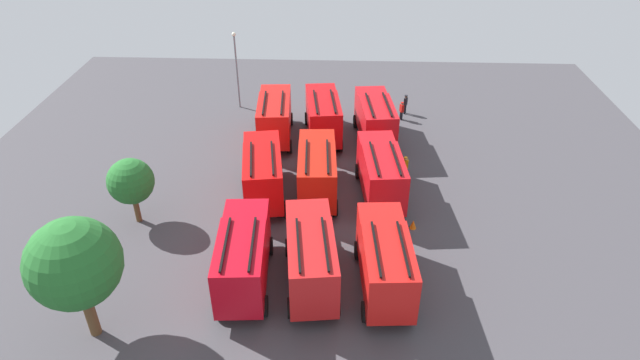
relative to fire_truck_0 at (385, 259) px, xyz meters
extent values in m
plane|color=#423F44|center=(8.90, 3.88, -2.15)|extent=(54.09, 54.09, 0.00)
cube|color=red|center=(2.44, 0.16, -0.05)|extent=(2.36, 2.64, 2.60)
cube|color=#8C9EAD|center=(3.49, 0.22, 0.26)|extent=(0.22, 2.13, 1.46)
cube|color=red|center=(-1.05, -0.07, 0.10)|extent=(4.95, 2.80, 2.90)
cube|color=black|center=(-1.09, 0.62, 1.67)|extent=(4.32, 0.40, 0.12)
cube|color=black|center=(-1.00, -0.75, 1.67)|extent=(4.32, 0.40, 0.12)
cube|color=silver|center=(3.64, 0.23, -1.20)|extent=(0.35, 2.38, 0.28)
cylinder|color=black|center=(2.57, 1.37, -1.60)|extent=(1.12, 0.42, 1.10)
cylinder|color=black|center=(2.72, -1.03, -1.60)|extent=(1.12, 0.42, 1.10)
cylinder|color=black|center=(-2.32, 1.05, -1.60)|extent=(1.12, 0.42, 1.10)
cylinder|color=black|center=(-2.17, -1.34, -1.60)|extent=(1.12, 0.42, 1.10)
cube|color=red|center=(11.44, -0.02, -0.05)|extent=(2.42, 2.69, 2.60)
cube|color=#8C9EAD|center=(12.49, 0.08, 0.26)|extent=(0.28, 2.12, 1.46)
cube|color=red|center=(7.96, -0.34, 0.10)|extent=(5.01, 2.93, 2.90)
cube|color=black|center=(7.89, 0.34, 1.67)|extent=(4.31, 0.52, 0.12)
cube|color=black|center=(8.02, -1.03, 1.67)|extent=(4.31, 0.52, 0.12)
cube|color=silver|center=(12.64, 0.09, -1.20)|extent=(0.42, 2.38, 0.28)
cylinder|color=black|center=(11.53, 1.19, -1.60)|extent=(1.13, 0.45, 1.10)
cylinder|color=black|center=(11.75, -1.20, -1.60)|extent=(1.13, 0.45, 1.10)
cylinder|color=black|center=(6.65, 0.74, -1.60)|extent=(1.13, 0.45, 1.10)
cylinder|color=black|center=(6.87, -1.65, -1.60)|extent=(1.13, 0.45, 1.10)
cube|color=red|center=(19.62, 0.04, -0.05)|extent=(2.45, 2.71, 2.60)
cube|color=#8C9EAD|center=(20.67, 0.15, 0.26)|extent=(0.30, 2.12, 1.46)
cube|color=red|center=(16.14, -0.32, 0.10)|extent=(5.03, 2.98, 2.90)
cube|color=black|center=(16.07, 0.36, 1.67)|extent=(4.31, 0.57, 0.12)
cube|color=black|center=(16.21, -1.00, 1.67)|extent=(4.31, 0.57, 0.12)
cube|color=silver|center=(20.82, 0.17, -1.20)|extent=(0.44, 2.38, 0.28)
cylinder|color=black|center=(19.70, 1.26, -1.60)|extent=(1.13, 0.46, 1.10)
cylinder|color=black|center=(19.94, -1.13, -1.60)|extent=(1.13, 0.46, 1.10)
cylinder|color=black|center=(14.82, 0.75, -1.60)|extent=(1.13, 0.46, 1.10)
cylinder|color=black|center=(15.07, -1.64, -1.60)|extent=(1.13, 0.46, 1.10)
cube|color=red|center=(2.59, 4.30, -0.05)|extent=(2.48, 2.74, 2.60)
cube|color=#8C9EAD|center=(3.63, 4.42, 0.26)|extent=(0.33, 2.12, 1.46)
cube|color=red|center=(-0.88, 3.89, 0.10)|extent=(5.06, 3.05, 2.90)
cube|color=black|center=(-0.97, 4.57, 1.67)|extent=(4.30, 0.63, 0.12)
cube|color=black|center=(-0.80, 3.21, 1.67)|extent=(4.30, 0.63, 0.12)
cube|color=silver|center=(3.78, 4.44, -1.20)|extent=(0.48, 2.38, 0.28)
cylinder|color=black|center=(2.65, 5.52, -1.60)|extent=(1.13, 0.48, 1.10)
cylinder|color=black|center=(2.93, 3.13, -1.60)|extent=(1.13, 0.48, 1.10)
cylinder|color=black|center=(-2.22, 4.94, -1.60)|extent=(1.13, 0.48, 1.10)
cylinder|color=black|center=(-1.93, 2.55, -1.60)|extent=(1.13, 0.48, 1.10)
cube|color=red|center=(11.50, 4.21, -0.05)|extent=(2.32, 2.60, 2.60)
cube|color=#8C9EAD|center=(12.55, 4.26, 0.26)|extent=(0.18, 2.13, 1.46)
cube|color=red|center=(8.00, 4.04, 0.10)|extent=(4.92, 2.73, 2.90)
cube|color=black|center=(7.97, 4.73, 1.67)|extent=(4.32, 0.33, 0.12)
cube|color=black|center=(8.04, 3.35, 1.67)|extent=(4.32, 0.33, 0.12)
cube|color=silver|center=(12.70, 4.27, -1.20)|extent=(0.32, 2.38, 0.28)
cylinder|color=black|center=(11.64, 5.42, -1.60)|extent=(1.12, 0.40, 1.10)
cylinder|color=black|center=(11.76, 3.02, -1.60)|extent=(1.12, 0.40, 1.10)
cylinder|color=black|center=(6.75, 5.18, -1.60)|extent=(1.12, 0.40, 1.10)
cylinder|color=black|center=(6.86, 2.78, -1.60)|extent=(1.12, 0.40, 1.10)
cube|color=red|center=(20.02, 4.28, -0.05)|extent=(2.47, 2.73, 2.60)
cube|color=#8C9EAD|center=(21.07, 4.40, 0.26)|extent=(0.32, 2.12, 1.46)
cube|color=red|center=(16.55, 3.88, 0.10)|extent=(5.05, 3.03, 2.90)
cube|color=black|center=(16.47, 4.56, 1.67)|extent=(4.31, 0.61, 0.12)
cube|color=black|center=(16.62, 3.20, 1.67)|extent=(4.31, 0.61, 0.12)
cube|color=silver|center=(21.22, 4.42, -1.20)|extent=(0.47, 2.38, 0.28)
cylinder|color=black|center=(20.09, 5.50, -1.60)|extent=(1.13, 0.47, 1.10)
cylinder|color=black|center=(20.36, 3.11, -1.60)|extent=(1.13, 0.47, 1.10)
cylinder|color=black|center=(15.22, 4.94, -1.60)|extent=(1.13, 0.47, 1.10)
cylinder|color=black|center=(15.49, 2.55, -1.60)|extent=(1.13, 0.47, 1.10)
cube|color=red|center=(2.47, 7.84, -0.05)|extent=(2.36, 2.64, 2.60)
cube|color=#8C9EAD|center=(3.52, 7.91, 0.26)|extent=(0.22, 2.13, 1.46)
cube|color=red|center=(-1.02, 7.61, 0.10)|extent=(4.95, 2.81, 2.90)
cube|color=black|center=(-1.06, 8.30, 1.67)|extent=(4.32, 0.41, 0.12)
cube|color=black|center=(-0.97, 6.93, 1.67)|extent=(4.32, 0.41, 0.12)
cube|color=silver|center=(3.67, 7.92, -1.20)|extent=(0.36, 2.38, 0.28)
cylinder|color=black|center=(2.59, 9.05, -1.60)|extent=(1.12, 0.42, 1.10)
cylinder|color=black|center=(2.75, 6.66, -1.60)|extent=(1.12, 0.42, 1.10)
cylinder|color=black|center=(-2.30, 8.73, -1.60)|extent=(1.12, 0.42, 1.10)
cylinder|color=black|center=(-2.14, 6.33, -1.60)|extent=(1.12, 0.42, 1.10)
cube|color=red|center=(11.08, 8.11, -0.05)|extent=(2.54, 2.80, 2.60)
cube|color=#8C9EAD|center=(12.11, 8.27, 0.26)|extent=(0.39, 2.11, 1.46)
cube|color=red|center=(7.61, 7.60, 0.10)|extent=(5.12, 3.18, 2.90)
cube|color=black|center=(7.51, 8.28, 1.67)|extent=(4.29, 0.75, 0.12)
cube|color=black|center=(7.71, 6.92, 1.67)|extent=(4.29, 0.75, 0.12)
cube|color=silver|center=(12.26, 8.29, -1.20)|extent=(0.55, 2.38, 0.28)
cylinder|color=black|center=(11.10, 9.33, -1.60)|extent=(1.14, 0.51, 1.10)
cylinder|color=black|center=(11.45, 6.96, -1.60)|extent=(1.14, 0.51, 1.10)
cylinder|color=black|center=(6.25, 8.61, -1.60)|extent=(1.14, 0.51, 1.10)
cylinder|color=black|center=(6.60, 6.24, -1.60)|extent=(1.14, 0.51, 1.10)
cube|color=red|center=(19.64, 8.09, -0.05)|extent=(2.37, 2.65, 2.60)
cube|color=#8C9EAD|center=(20.68, 8.16, 0.26)|extent=(0.23, 2.13, 1.46)
cube|color=red|center=(16.14, 7.84, 0.10)|extent=(4.96, 2.83, 2.90)
cube|color=black|center=(16.10, 8.53, 1.67)|extent=(4.32, 0.42, 0.12)
cube|color=black|center=(16.19, 7.16, 1.67)|extent=(4.32, 0.42, 0.12)
cube|color=silver|center=(20.83, 8.17, -1.20)|extent=(0.37, 2.38, 0.28)
cylinder|color=black|center=(19.75, 9.30, -1.60)|extent=(1.12, 0.43, 1.10)
cylinder|color=black|center=(19.92, 6.91, -1.60)|extent=(1.12, 0.43, 1.10)
cylinder|color=black|center=(14.86, 8.96, -1.60)|extent=(1.12, 0.43, 1.10)
cylinder|color=black|center=(15.03, 6.56, -1.60)|extent=(1.12, 0.43, 1.10)
cylinder|color=black|center=(22.51, -3.19, -1.74)|extent=(0.16, 0.16, 0.82)
cylinder|color=black|center=(22.70, -3.28, -1.74)|extent=(0.16, 0.16, 0.82)
cube|color=black|center=(22.61, -3.24, -0.98)|extent=(0.48, 0.39, 0.71)
sphere|color=brown|center=(22.61, -3.24, -0.51)|extent=(0.23, 0.23, 0.23)
cylinder|color=black|center=(22.61, -3.24, -0.42)|extent=(0.29, 0.29, 0.07)
cylinder|color=black|center=(21.45, -2.75, -1.77)|extent=(0.16, 0.16, 0.76)
cylinder|color=black|center=(21.26, -2.83, -1.77)|extent=(0.16, 0.16, 0.76)
cube|color=#B7140F|center=(21.35, -2.79, -1.06)|extent=(0.48, 0.39, 0.66)
sphere|color=tan|center=(21.35, -2.79, -0.62)|extent=(0.22, 0.22, 0.22)
cylinder|color=#B7140F|center=(21.35, -2.79, -0.53)|extent=(0.27, 0.27, 0.06)
cylinder|color=black|center=(11.77, -2.12, -1.77)|extent=(0.16, 0.16, 0.78)
cylinder|color=black|center=(11.78, -2.33, -1.77)|extent=(0.16, 0.16, 0.78)
cube|color=orange|center=(11.78, -2.23, -1.04)|extent=(0.25, 0.43, 0.68)
sphere|color=tan|center=(11.78, -2.23, -0.59)|extent=(0.22, 0.22, 0.22)
cylinder|color=orange|center=(11.78, -2.23, -0.50)|extent=(0.27, 0.27, 0.07)
cylinder|color=brown|center=(-3.80, 14.77, -0.77)|extent=(0.55, 0.55, 2.77)
sphere|color=#236628|center=(-3.80, 14.77, 2.50)|extent=(4.43, 4.43, 4.43)
cylinder|color=brown|center=(5.64, 15.64, -1.24)|extent=(0.37, 0.37, 1.83)
sphere|color=#236628|center=(5.64, 15.64, 0.93)|extent=(2.93, 2.93, 2.93)
cone|color=#F2600C|center=(5.60, -2.25, -1.85)|extent=(0.43, 0.43, 0.62)
cylinder|color=slate|center=(23.36, 11.96, 1.18)|extent=(0.16, 0.16, 6.67)
sphere|color=#F2EFCC|center=(23.36, 11.96, 4.69)|extent=(0.36, 0.36, 0.36)
camera|label=1|loc=(-22.28, 2.55, 19.31)|focal=30.36mm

